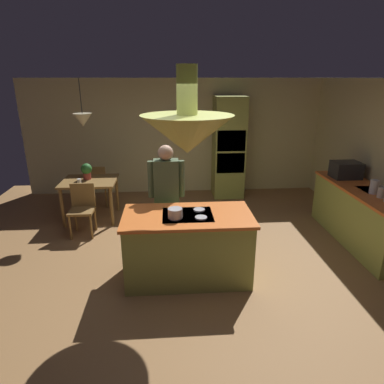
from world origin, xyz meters
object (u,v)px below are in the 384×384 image
Objects in this scene: microwave_on_counter at (346,170)px; cooking_pot_on_cooktop at (175,213)px; chair_by_back_wall at (97,183)px; canister_sugar at (381,193)px; kitchen_island at (188,246)px; potted_plant_on_table at (87,170)px; canister_tea at (374,187)px; person_at_island at (167,193)px; cup_on_table at (79,181)px; chair_facing_island at (82,206)px; oven_tower at (229,148)px; dining_table at (90,186)px.

cooking_pot_on_cooktop is at bearing -152.11° from microwave_on_counter.
microwave_on_counter reaches higher than chair_by_back_wall.
kitchen_island is at bearing -171.35° from canister_sugar.
potted_plant_on_table is 0.65× the size of microwave_on_counter.
person_at_island is at bearing 178.23° from canister_tea.
canister_tea reaches higher than cooking_pot_on_cooktop.
cup_on_table is at bearing 134.04° from kitchen_island.
cup_on_table is at bearing 174.71° from microwave_on_counter.
chair_facing_island is at bearing -86.25° from potted_plant_on_table.
kitchen_island is 0.57m from cooking_pot_on_cooktop.
cup_on_table is 0.20× the size of microwave_on_counter.
chair_by_back_wall is at bearing 154.88° from canister_tea.
cup_on_table is (-0.13, 0.43, 0.30)m from chair_facing_island.
oven_tower is at bearing 61.68° from person_at_island.
cooking_pot_on_cooktop is at bearing 118.21° from chair_by_back_wall.
potted_plant_on_table is 1.67× the size of cooking_pot_on_cooktop.
oven_tower is 12.18× the size of cooking_pot_on_cooktop.
kitchen_island is 1.91× the size of chair_by_back_wall.
oven_tower is 2.88m from person_at_island.
person_at_island is 1.92× the size of chair_facing_island.
oven_tower is 2.52× the size of chair_facing_island.
oven_tower is 4.77× the size of microwave_on_counter.
chair_facing_island is at bearing 152.35° from person_at_island.
oven_tower is 3.24m from cup_on_table.
chair_facing_island and chair_by_back_wall have the same top height.
chair_by_back_wall is 5.77× the size of canister_sugar.
cup_on_table is at bearing -155.19° from oven_tower.
cup_on_table is 4.84m from canister_tea.
canister_tea is (4.54, -2.13, 0.51)m from chair_by_back_wall.
cup_on_table is 0.50× the size of cooking_pot_on_cooktop.
person_at_island is at bearing 125.19° from chair_by_back_wall.
cooking_pot_on_cooktop is at bearing -55.37° from dining_table.
potted_plant_on_table is at bearing 73.78° from cup_on_table.
chair_by_back_wall is at bearing 90.00° from chair_facing_island.
person_at_island is 1.96m from cup_on_table.
dining_table is 1.13× the size of chair_facing_island.
microwave_on_counter is (0.00, 0.85, 0.03)m from canister_tea.
microwave_on_counter reaches higher than chair_facing_island.
microwave_on_counter is at bearing 90.00° from canister_sugar.
person_at_island is 3.62× the size of microwave_on_counter.
microwave_on_counter is at bearing -45.74° from oven_tower.
dining_table is at bearing 124.63° from cooking_pot_on_cooktop.
kitchen_island is at bearing 39.09° from cooking_pot_on_cooktop.
potted_plant_on_table is 4.84m from canister_tea.
microwave_on_counter reaches higher than cup_on_table.
kitchen_island is 2.71m from dining_table.
oven_tower is 24.36× the size of cup_on_table.
cup_on_table is (-0.08, -0.28, -0.12)m from potted_plant_on_table.
canister_sugar is at bearing -5.07° from person_at_island.
oven_tower reaches higher than potted_plant_on_table.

